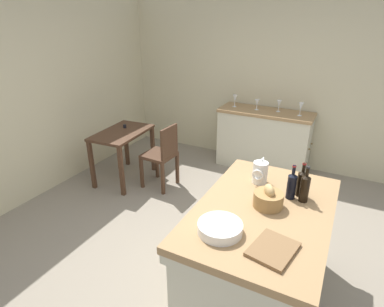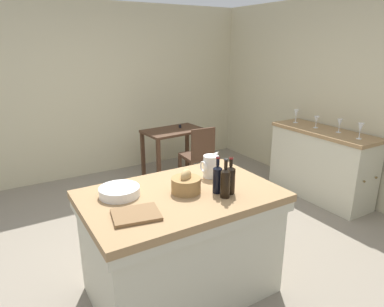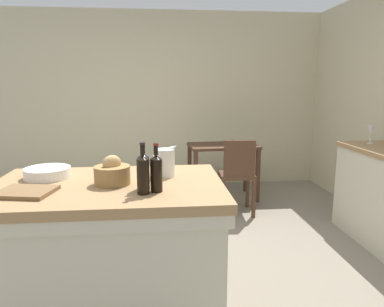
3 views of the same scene
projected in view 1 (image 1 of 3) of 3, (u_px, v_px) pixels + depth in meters
name	position (u px, v px, depth m)	size (l,w,h in m)	color
ground_plane	(208.00, 255.00, 3.23)	(6.76, 6.76, 0.00)	gray
wall_back	(14.00, 101.00, 3.79)	(5.32, 0.12, 2.60)	beige
wall_right	(281.00, 83.00, 4.81)	(0.12, 5.20, 2.60)	beige
island_table	(259.00, 251.00, 2.57)	(1.50, 0.98, 0.91)	#99754C
side_cabinet	(263.00, 140.00, 4.91)	(0.52, 1.42, 0.93)	#99754C
writing_desk	(122.00, 140.00, 4.49)	(0.94, 0.62, 0.80)	#472D1E
wooden_chair	(162.00, 154.00, 4.32)	(0.42, 0.42, 0.92)	#472D1E
pitcher	(260.00, 172.00, 2.73)	(0.17, 0.13, 0.23)	white
wash_bowl	(220.00, 228.00, 2.12)	(0.31, 0.31, 0.07)	white
bread_basket	(268.00, 199.00, 2.40)	(0.23, 0.23, 0.19)	olive
cutting_board	(273.00, 249.00, 1.96)	(0.31, 0.25, 0.02)	brown
wine_bottle_dark	(301.00, 183.00, 2.53)	(0.07, 0.07, 0.29)	black
wine_bottle_amber	(292.00, 185.00, 2.49)	(0.07, 0.07, 0.29)	black
wine_bottle_green	(305.00, 187.00, 2.45)	(0.07, 0.07, 0.30)	black
wine_glass_far_left	(301.00, 107.00, 4.45)	(0.07, 0.07, 0.19)	white
wine_glass_left	(279.00, 104.00, 4.64)	(0.07, 0.07, 0.17)	white
wine_glass_middle	(257.00, 103.00, 4.74)	(0.07, 0.07, 0.16)	white
wine_glass_right	(235.00, 99.00, 4.89)	(0.07, 0.07, 0.19)	white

